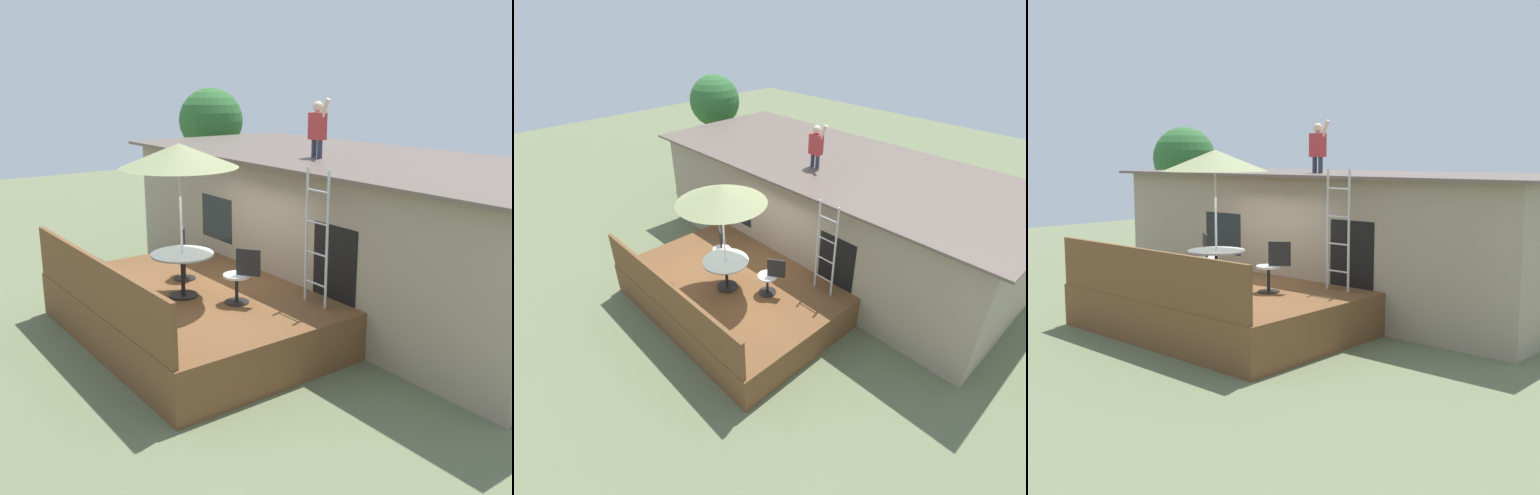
{
  "view_description": "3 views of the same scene",
  "coord_description": "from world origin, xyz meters",
  "views": [
    {
      "loc": [
        8.58,
        -5.04,
        4.28
      ],
      "look_at": [
        0.26,
        1.13,
        1.43
      ],
      "focal_mm": 42.62,
      "sensor_mm": 36.0,
      "label": 1
    },
    {
      "loc": [
        6.27,
        -4.71,
        6.55
      ],
      "look_at": [
        0.21,
        1.0,
        1.36
      ],
      "focal_mm": 28.36,
      "sensor_mm": 36.0,
      "label": 2
    },
    {
      "loc": [
        9.18,
        -8.42,
        3.22
      ],
      "look_at": [
        0.59,
        1.03,
        1.5
      ],
      "focal_mm": 47.49,
      "sensor_mm": 36.0,
      "label": 3
    }
  ],
  "objects": [
    {
      "name": "deck_railing",
      "position": [
        0.0,
        -1.76,
        1.25
      ],
      "size": [
        4.97,
        0.08,
        0.9
      ],
      "primitive_type": "cube",
      "color": "brown",
      "rests_on": "deck"
    },
    {
      "name": "house",
      "position": [
        0.0,
        3.6,
        1.44
      ],
      "size": [
        10.5,
        4.5,
        2.87
      ],
      "color": "gray",
      "rests_on": "ground"
    },
    {
      "name": "step_ladder",
      "position": [
        1.75,
        1.21,
        1.9
      ],
      "size": [
        0.52,
        0.04,
        2.2
      ],
      "color": "silver",
      "rests_on": "deck"
    },
    {
      "name": "ground_plane",
      "position": [
        0.0,
        0.0,
        0.0
      ],
      "size": [
        40.0,
        40.0,
        0.0
      ],
      "primitive_type": "plane",
      "color": "#66704C"
    },
    {
      "name": "patio_table",
      "position": [
        0.15,
        -0.3,
        1.39
      ],
      "size": [
        1.04,
        1.04,
        0.74
      ],
      "color": "black",
      "rests_on": "deck"
    },
    {
      "name": "patio_umbrella",
      "position": [
        0.15,
        -0.3,
        3.15
      ],
      "size": [
        1.9,
        1.9,
        2.54
      ],
      "color": "silver",
      "rests_on": "deck"
    },
    {
      "name": "patio_chair_left",
      "position": [
        -0.71,
        0.22,
        1.26
      ],
      "size": [
        0.57,
        0.44,
        0.92
      ],
      "rotation": [
        0.0,
        0.0,
        -0.54
      ],
      "color": "black",
      "rests_on": "deck"
    },
    {
      "name": "backyard_tree",
      "position": [
        -6.81,
        4.73,
        3.09
      ],
      "size": [
        1.88,
        1.88,
        4.1
      ],
      "color": "brown",
      "rests_on": "ground"
    },
    {
      "name": "deck",
      "position": [
        0.0,
        0.0,
        0.4
      ],
      "size": [
        5.07,
        3.61,
        0.8
      ],
      "primitive_type": "cube",
      "color": "brown",
      "rests_on": "ground"
    },
    {
      "name": "patio_chair_right",
      "position": [
        0.99,
        0.28,
        1.26
      ],
      "size": [
        0.56,
        0.46,
        0.92
      ],
      "rotation": [
        0.0,
        0.0,
        -2.54
      ],
      "color": "black",
      "rests_on": "deck"
    },
    {
      "name": "person_figure",
      "position": [
        -0.03,
        2.8,
        3.48
      ],
      "size": [
        0.47,
        0.2,
        1.11
      ],
      "color": "#33384C",
      "rests_on": "house"
    }
  ]
}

